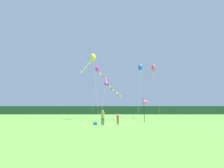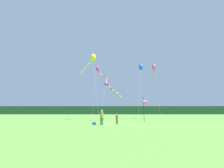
# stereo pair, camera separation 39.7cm
# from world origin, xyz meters

# --- Properties ---
(ground_plane) EXTENTS (120.00, 120.00, 0.00)m
(ground_plane) POSITION_xyz_m (0.00, 0.00, 0.00)
(ground_plane) COLOR #5B9338
(distant_treeline) EXTENTS (108.00, 2.88, 3.18)m
(distant_treeline) POSITION_xyz_m (0.00, 45.00, 1.59)
(distant_treeline) COLOR #1E4228
(distant_treeline) RESTS_ON ground
(person_adult) EXTENTS (0.36, 0.36, 1.65)m
(person_adult) POSITION_xyz_m (-1.09, -2.24, 0.92)
(person_adult) COLOR #3F724C
(person_adult) RESTS_ON ground
(person_child) EXTENTS (0.26, 0.26, 1.20)m
(person_child) POSITION_xyz_m (0.63, -1.35, 0.67)
(person_child) COLOR #3F724C
(person_child) RESTS_ON ground
(cooler_box) EXTENTS (0.40, 0.37, 0.30)m
(cooler_box) POSITION_xyz_m (-1.96, -2.07, 0.15)
(cooler_box) COLOR #1959B2
(cooler_box) RESTS_ON ground
(banner_flag_pole) EXTENTS (0.90, 0.70, 3.40)m
(banner_flag_pole) POSITION_xyz_m (4.84, 2.22, 2.76)
(banner_flag_pole) COLOR black
(banner_flag_pole) RESTS_ON ground
(kite_purple) EXTENTS (3.50, 7.52, 6.74)m
(kite_purple) POSITION_xyz_m (-0.52, 5.13, 5.78)
(kite_purple) COLOR #B2B2B2
(kite_purple) RESTS_ON ground
(kite_yellow) EXTENTS (4.38, 6.24, 11.67)m
(kite_yellow) POSITION_xyz_m (-3.54, 7.29, 10.74)
(kite_yellow) COLOR #B2B2B2
(kite_yellow) RESTS_ON ground
(kite_magenta) EXTENTS (3.62, 6.78, 11.36)m
(kite_magenta) POSITION_xyz_m (-2.88, 15.09, 10.36)
(kite_magenta) COLOR #B2B2B2
(kite_magenta) RESTS_ON ground
(kite_rainbow) EXTENTS (0.83, 5.93, 11.21)m
(kite_rainbow) POSITION_xyz_m (8.59, 12.09, 10.23)
(kite_rainbow) COLOR #B2B2B2
(kite_rainbow) RESTS_ON ground
(kite_blue) EXTENTS (2.93, 10.04, 12.07)m
(kite_blue) POSITION_xyz_m (6.50, 15.15, 10.98)
(kite_blue) COLOR #B2B2B2
(kite_blue) RESTS_ON ground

